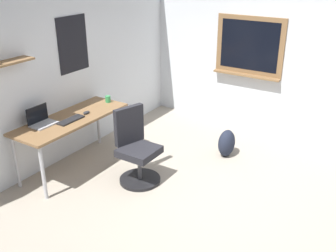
{
  "coord_description": "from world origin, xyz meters",
  "views": [
    {
      "loc": [
        -3.38,
        -1.45,
        2.63
      ],
      "look_at": [
        0.03,
        0.72,
        0.85
      ],
      "focal_mm": 41.46,
      "sensor_mm": 36.0,
      "label": 1
    }
  ],
  "objects": [
    {
      "name": "wall_back",
      "position": [
        -0.0,
        2.45,
        1.3
      ],
      "size": [
        5.0,
        0.3,
        2.6
      ],
      "color": "silver",
      "rests_on": "ground"
    },
    {
      "name": "coffee_mug",
      "position": [
        0.52,
        2.05,
        0.77
      ],
      "size": [
        0.08,
        0.08,
        0.09
      ],
      "primitive_type": "cylinder",
      "color": "#338C4C",
      "rests_on": "desk"
    },
    {
      "name": "wall_right",
      "position": [
        2.45,
        0.03,
        1.3
      ],
      "size": [
        0.22,
        5.0,
        2.6
      ],
      "color": "silver",
      "rests_on": "ground"
    },
    {
      "name": "backpack",
      "position": [
        1.23,
        0.5,
        0.2
      ],
      "size": [
        0.32,
        0.22,
        0.39
      ],
      "primitive_type": "ellipsoid",
      "color": "#1E2333",
      "rests_on": "ground"
    },
    {
      "name": "desk",
      "position": [
        -0.17,
        2.07,
        0.66
      ],
      "size": [
        1.58,
        0.6,
        0.73
      ],
      "color": "olive",
      "rests_on": "ground"
    },
    {
      "name": "computer_mouse",
      "position": [
        0.03,
        2.0,
        0.74
      ],
      "size": [
        0.1,
        0.06,
        0.03
      ],
      "primitive_type": "ellipsoid",
      "color": "#262628",
      "rests_on": "desk"
    },
    {
      "name": "laptop",
      "position": [
        -0.53,
        2.22,
        0.78
      ],
      "size": [
        0.31,
        0.21,
        0.23
      ],
      "color": "#ADAFB5",
      "rests_on": "desk"
    },
    {
      "name": "keyboard",
      "position": [
        -0.25,
        2.0,
        0.74
      ],
      "size": [
        0.37,
        0.13,
        0.02
      ],
      "primitive_type": "cube",
      "color": "black",
      "rests_on": "desk"
    },
    {
      "name": "ground_plane",
      "position": [
        0.0,
        0.0,
        0.0
      ],
      "size": [
        5.2,
        5.2,
        0.0
      ],
      "primitive_type": "plane",
      "color": "#9E9384",
      "rests_on": "ground"
    },
    {
      "name": "office_chair",
      "position": [
        0.02,
        1.19,
        0.41
      ],
      "size": [
        0.52,
        0.54,
        0.95
      ],
      "color": "black",
      "rests_on": "ground"
    }
  ]
}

